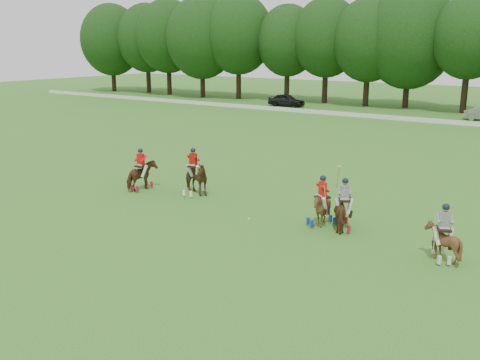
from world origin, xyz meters
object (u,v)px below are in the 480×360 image
Objects in this scene: polo_stripe_a at (344,211)px; polo_ball at (249,219)px; polo_red_a at (141,175)px; polo_red_c at (322,208)px; polo_red_b at (194,178)px; polo_stripe_b at (443,241)px; car_left at (287,100)px.

polo_stripe_a is 30.34× the size of polo_ball.
polo_red_a is at bearing 172.57° from polo_ball.
polo_red_c is 3.21m from polo_ball.
polo_red_b is (2.81, 0.85, 0.09)m from polo_red_a.
polo_stripe_b is at bearing -11.05° from polo_red_c.
polo_red_a reaches higher than polo_stripe_b.
polo_stripe_a is 4.12m from polo_ball.
polo_stripe_b is (4.20, -1.09, -0.05)m from polo_stripe_a.
polo_red_b is at bearing 175.66° from polo_stripe_a.
polo_stripe_a is (11.25, 0.21, -0.01)m from polo_red_a.
polo_red_a is at bearing -178.91° from polo_stripe_a.
polo_stripe_a is 4.35m from polo_stripe_b.
polo_stripe_b is at bearing -7.81° from polo_red_b.
polo_stripe_a is (8.44, -0.64, -0.10)m from polo_red_b.
car_left is at bearing 121.40° from polo_red_c.
polo_red_c is at bearing -151.92° from car_left.
polo_red_c is (10.30, 0.13, -0.02)m from polo_red_a.
polo_stripe_b is at bearing -147.35° from car_left.
car_left is 2.05× the size of polo_red_a.
polo_ball is at bearing -163.12° from polo_stripe_a.
polo_red_c is (7.49, -0.73, -0.11)m from polo_red_b.
polo_ball is (-8.08, -0.08, -0.69)m from polo_stripe_b.
polo_stripe_a reaches higher than car_left.
polo_red_a is 1.02× the size of polo_red_c.
polo_red_a is 24.66× the size of polo_ball.
polo_red_c reaches higher than polo_stripe_b.
car_left is 2.09× the size of polo_red_c.
car_left is 50.54× the size of polo_ball.
polo_stripe_a is at bearing -150.84° from car_left.
polo_red_a is at bearing -179.30° from polo_red_c.
polo_red_c is 0.95m from polo_stripe_a.
polo_red_b is 1.15× the size of polo_stripe_b.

